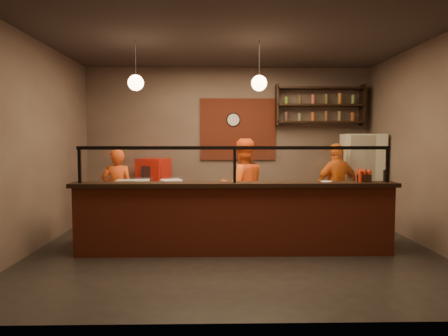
{
  "coord_description": "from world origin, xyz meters",
  "views": [
    {
      "loc": [
        -0.27,
        -6.03,
        1.67
      ],
      "look_at": [
        -0.14,
        0.3,
        1.23
      ],
      "focal_mm": 32.0,
      "sensor_mm": 36.0,
      "label": 1
    }
  ],
  "objects_px": {
    "cook_mid": "(243,187)",
    "red_cooler": "(154,190)",
    "cook_left": "(118,191)",
    "cook_right": "(337,187)",
    "wall_clock": "(233,120)",
    "fridge": "(362,180)",
    "condiment_caddy": "(364,178)",
    "pizza_dough": "(254,188)",
    "pepper_mill": "(384,176)"
  },
  "relations": [
    {
      "from": "cook_mid",
      "to": "red_cooler",
      "type": "height_order",
      "value": "cook_mid"
    },
    {
      "from": "cook_left",
      "to": "cook_right",
      "type": "bearing_deg",
      "value": 175.32
    },
    {
      "from": "wall_clock",
      "to": "fridge",
      "type": "distance_m",
      "value": 2.87
    },
    {
      "from": "condiment_caddy",
      "to": "cook_left",
      "type": "bearing_deg",
      "value": 160.35
    },
    {
      "from": "cook_left",
      "to": "pizza_dough",
      "type": "height_order",
      "value": "cook_left"
    },
    {
      "from": "wall_clock",
      "to": "red_cooler",
      "type": "relative_size",
      "value": 0.23
    },
    {
      "from": "cook_mid",
      "to": "condiment_caddy",
      "type": "relative_size",
      "value": 8.35
    },
    {
      "from": "fridge",
      "to": "pizza_dough",
      "type": "distance_m",
      "value": 2.68
    },
    {
      "from": "wall_clock",
      "to": "red_cooler",
      "type": "xyz_separation_m",
      "value": [
        -1.65,
        -0.31,
        -1.45
      ]
    },
    {
      "from": "cook_left",
      "to": "pizza_dough",
      "type": "relative_size",
      "value": 2.75
    },
    {
      "from": "wall_clock",
      "to": "pizza_dough",
      "type": "height_order",
      "value": "wall_clock"
    },
    {
      "from": "cook_left",
      "to": "condiment_caddy",
      "type": "relative_size",
      "value": 7.46
    },
    {
      "from": "cook_left",
      "to": "condiment_caddy",
      "type": "bearing_deg",
      "value": 154.58
    },
    {
      "from": "cook_mid",
      "to": "red_cooler",
      "type": "bearing_deg",
      "value": -49.25
    },
    {
      "from": "cook_left",
      "to": "red_cooler",
      "type": "bearing_deg",
      "value": -122.64
    },
    {
      "from": "fridge",
      "to": "condiment_caddy",
      "type": "xyz_separation_m",
      "value": [
        -0.7,
        -1.97,
        0.22
      ]
    },
    {
      "from": "cook_right",
      "to": "condiment_caddy",
      "type": "xyz_separation_m",
      "value": [
        -0.06,
        -1.49,
        0.31
      ]
    },
    {
      "from": "red_cooler",
      "to": "pepper_mill",
      "type": "xyz_separation_m",
      "value": [
        3.75,
        -2.41,
        0.5
      ]
    },
    {
      "from": "pizza_dough",
      "to": "cook_left",
      "type": "bearing_deg",
      "value": 159.62
    },
    {
      "from": "condiment_caddy",
      "to": "pizza_dough",
      "type": "bearing_deg",
      "value": 161.48
    },
    {
      "from": "fridge",
      "to": "pizza_dough",
      "type": "relative_size",
      "value": 3.24
    },
    {
      "from": "cook_left",
      "to": "condiment_caddy",
      "type": "height_order",
      "value": "cook_left"
    },
    {
      "from": "wall_clock",
      "to": "red_cooler",
      "type": "height_order",
      "value": "wall_clock"
    },
    {
      "from": "cook_mid",
      "to": "condiment_caddy",
      "type": "bearing_deg",
      "value": 133.34
    },
    {
      "from": "pizza_dough",
      "to": "cook_right",
      "type": "bearing_deg",
      "value": 30.8
    },
    {
      "from": "fridge",
      "to": "red_cooler",
      "type": "distance_m",
      "value": 4.18
    },
    {
      "from": "fridge",
      "to": "wall_clock",
      "type": "bearing_deg",
      "value": 169.61
    },
    {
      "from": "fridge",
      "to": "pizza_dough",
      "type": "height_order",
      "value": "fridge"
    },
    {
      "from": "cook_right",
      "to": "pizza_dough",
      "type": "distance_m",
      "value": 1.89
    },
    {
      "from": "cook_mid",
      "to": "red_cooler",
      "type": "distance_m",
      "value": 2.17
    },
    {
      "from": "cook_left",
      "to": "cook_mid",
      "type": "relative_size",
      "value": 0.89
    },
    {
      "from": "cook_right",
      "to": "wall_clock",
      "type": "bearing_deg",
      "value": -51.03
    },
    {
      "from": "wall_clock",
      "to": "fridge",
      "type": "relative_size",
      "value": 0.17
    },
    {
      "from": "cook_left",
      "to": "cook_right",
      "type": "xyz_separation_m",
      "value": [
        4.01,
        0.08,
        0.05
      ]
    },
    {
      "from": "cook_right",
      "to": "pizza_dough",
      "type": "xyz_separation_m",
      "value": [
        -1.62,
        -0.97,
        0.1
      ]
    },
    {
      "from": "cook_mid",
      "to": "pepper_mill",
      "type": "distance_m",
      "value": 2.32
    },
    {
      "from": "cook_left",
      "to": "red_cooler",
      "type": "height_order",
      "value": "cook_left"
    },
    {
      "from": "pepper_mill",
      "to": "cook_mid",
      "type": "bearing_deg",
      "value": 150.41
    },
    {
      "from": "cook_mid",
      "to": "fridge",
      "type": "bearing_deg",
      "value": -173.91
    },
    {
      "from": "cook_right",
      "to": "fridge",
      "type": "xyz_separation_m",
      "value": [
        0.64,
        0.48,
        0.09
      ]
    },
    {
      "from": "pizza_dough",
      "to": "condiment_caddy",
      "type": "bearing_deg",
      "value": -18.52
    },
    {
      "from": "cook_left",
      "to": "pepper_mill",
      "type": "distance_m",
      "value": 4.5
    },
    {
      "from": "wall_clock",
      "to": "red_cooler",
      "type": "distance_m",
      "value": 2.22
    },
    {
      "from": "wall_clock",
      "to": "cook_right",
      "type": "height_order",
      "value": "wall_clock"
    },
    {
      "from": "red_cooler",
      "to": "cook_mid",
      "type": "bearing_deg",
      "value": -13.32
    },
    {
      "from": "cook_right",
      "to": "condiment_caddy",
      "type": "distance_m",
      "value": 1.52
    },
    {
      "from": "cook_right",
      "to": "condiment_caddy",
      "type": "relative_size",
      "value": 7.94
    },
    {
      "from": "wall_clock",
      "to": "cook_left",
      "type": "distance_m",
      "value": 2.84
    },
    {
      "from": "cook_left",
      "to": "cook_right",
      "type": "distance_m",
      "value": 4.01
    },
    {
      "from": "cook_mid",
      "to": "pizza_dough",
      "type": "bearing_deg",
      "value": 90.47
    }
  ]
}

